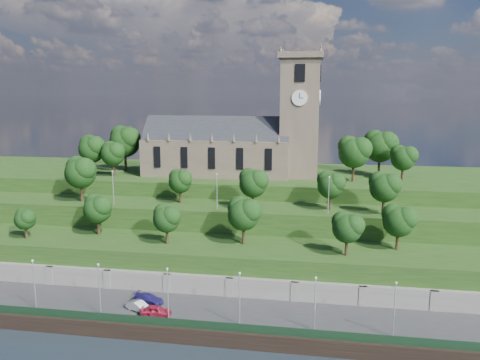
% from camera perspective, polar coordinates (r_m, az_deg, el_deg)
% --- Properties ---
extents(ground, '(320.00, 320.00, 0.00)m').
position_cam_1_polar(ground, '(66.78, -7.61, -19.11)').
color(ground, black).
rests_on(ground, ground).
extents(promenade, '(160.00, 12.00, 2.00)m').
position_cam_1_polar(promenade, '(71.39, -6.19, -16.10)').
color(promenade, '#2D2D30').
rests_on(promenade, ground).
extents(quay_wall, '(160.00, 0.50, 2.20)m').
position_cam_1_polar(quay_wall, '(66.21, -7.64, -18.30)').
color(quay_wall, black).
rests_on(quay_wall, ground).
extents(fence, '(160.00, 0.10, 1.20)m').
position_cam_1_polar(fence, '(66.05, -7.51, -16.90)').
color(fence, '#17341E').
rests_on(fence, promenade).
extents(retaining_wall, '(160.00, 2.10, 5.00)m').
position_cam_1_polar(retaining_wall, '(75.98, -5.00, -13.12)').
color(retaining_wall, slate).
rests_on(retaining_wall, ground).
extents(embankment_lower, '(160.00, 12.00, 8.00)m').
position_cam_1_polar(embankment_lower, '(80.82, -3.96, -10.47)').
color(embankment_lower, '#1F3D14').
rests_on(embankment_lower, ground).
extents(embankment_upper, '(160.00, 10.00, 12.00)m').
position_cam_1_polar(embankment_upper, '(90.32, -2.38, -6.83)').
color(embankment_upper, '#1F3D14').
rests_on(embankment_upper, ground).
extents(hilltop, '(160.00, 32.00, 15.00)m').
position_cam_1_polar(hilltop, '(109.85, -0.20, -2.86)').
color(hilltop, '#1F3D14').
rests_on(hilltop, ground).
extents(church, '(38.60, 12.35, 27.60)m').
position_cam_1_polar(church, '(103.30, -0.13, 4.74)').
color(church, brown).
rests_on(church, hilltop).
extents(trees_lower, '(67.62, 8.79, 8.02)m').
position_cam_1_polar(trees_lower, '(77.71, -1.25, -4.39)').
color(trees_lower, black).
rests_on(trees_lower, embankment_lower).
extents(trees_upper, '(63.05, 7.75, 8.95)m').
position_cam_1_polar(trees_upper, '(86.61, -2.32, 0.13)').
color(trees_upper, black).
rests_on(trees_upper, embankment_upper).
extents(trees_hilltop, '(73.32, 15.95, 10.55)m').
position_cam_1_polar(trees_hilltop, '(102.76, -0.24, 4.09)').
color(trees_hilltop, black).
rests_on(trees_hilltop, hilltop).
extents(lamp_posts_promenade, '(60.36, 0.36, 7.58)m').
position_cam_1_polar(lamp_posts_promenade, '(66.61, -8.80, -13.07)').
color(lamp_posts_promenade, '#B2B2B7').
rests_on(lamp_posts_promenade, promenade).
extents(lamp_posts_upper, '(40.36, 0.36, 6.71)m').
position_cam_1_polar(lamp_posts_upper, '(84.99, -2.84, -1.01)').
color(lamp_posts_upper, '#B2B2B7').
rests_on(lamp_posts_upper, embankment_upper).
extents(car_left, '(4.41, 1.79, 1.50)m').
position_cam_1_polar(car_left, '(69.41, -10.20, -15.42)').
color(car_left, '#A21B34').
rests_on(car_left, promenade).
extents(car_middle, '(4.44, 3.10, 1.39)m').
position_cam_1_polar(car_middle, '(71.29, -12.20, -14.81)').
color(car_middle, '#ACADB1').
rests_on(car_middle, promenade).
extents(car_right, '(5.00, 3.12, 1.35)m').
position_cam_1_polar(car_right, '(73.47, -11.06, -13.99)').
color(car_right, navy).
rests_on(car_right, promenade).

